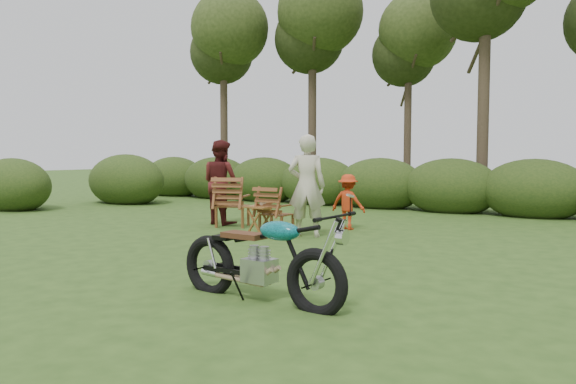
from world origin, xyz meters
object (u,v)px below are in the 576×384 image
Objects in this scene: lawn_chair_right at (276,234)px; lawn_chair_left at (233,226)px; child at (348,229)px; adult_b at (221,224)px; side_table at (260,221)px; adult_a at (307,237)px; cup at (262,204)px; motorcycle at (259,301)px.

lawn_chair_left is (-1.37, 0.37, 0.00)m from lawn_chair_right.
child is at bearing 179.21° from lawn_chair_left.
side_table is at bearing 162.20° from adult_b.
adult_a is 1.03× the size of adult_b.
lawn_chair_left is 8.94× the size of cup.
adult_b is at bearing -44.40° from lawn_chair_left.
motorcycle reaches higher than child.
adult_b reaches higher than child.
adult_b is (-2.50, 0.53, 0.00)m from adult_a.
adult_a is (-1.93, 4.02, 0.00)m from motorcycle.
lawn_chair_left is 0.93× the size of child.
lawn_chair_right is (-2.59, 4.00, 0.00)m from motorcycle.
adult_a is at bearing 178.45° from lawn_chair_right.
adult_a is at bearing 20.72° from side_table.
adult_a reaches higher than lawn_chair_left.
motorcycle is 2.20× the size of lawn_chair_right.
motorcycle reaches higher than lawn_chair_left.
cup reaches higher than child.
child is at bearing -155.51° from adult_b.
lawn_chair_right is 0.87× the size of lawn_chair_left.
child is (0.17, 1.28, 0.00)m from adult_a.
lawn_chair_right is at bearing 124.79° from motorcycle.
cup is (0.02, 0.04, 0.32)m from side_table.
child is (0.83, 1.30, 0.00)m from lawn_chair_right.
motorcycle reaches higher than lawn_chair_right.
cup is 0.06× the size of adult_a.
lawn_chair_right is at bearing 61.80° from side_table.
lawn_chair_left is 1.41m from side_table.
cup is 1.92m from child.
lawn_chair_right is 1.42m from lawn_chair_left.
motorcycle is 5.58m from child.
cup is 1.97m from adult_b.
lawn_chair_left is 0.57× the size of adult_b.
lawn_chair_left is at bearing 21.47° from child.
adult_a is (0.66, 0.02, 0.00)m from lawn_chair_right.
side_table is at bearing -5.15° from adult_a.
child is (0.96, 1.55, -0.59)m from cup.
side_table reaches higher than lawn_chair_right.
cup is (-0.14, -0.26, 0.59)m from lawn_chair_right.
lawn_chair_left is 1.50m from cup.
cup reaches higher than lawn_chair_right.
lawn_chair_right is 0.66m from adult_a.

